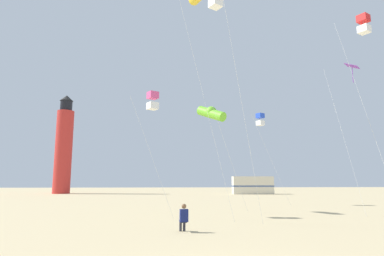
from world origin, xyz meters
TOP-DOWN VIEW (x-y plane):
  - kite_flyer_standing at (-1.05, 7.91)m, footprint 0.38×0.53m
  - kite_box_blue at (7.00, 23.34)m, footprint 3.44×2.47m
  - kite_tube_lime at (1.45, 16.91)m, footprint 3.52×3.66m
  - kite_diamond_violet at (10.93, 14.56)m, footprint 2.25×2.48m
  - kite_box_rainbow at (-2.69, 14.32)m, footprint 2.68×1.78m
  - kite_box_scarlet at (10.09, 11.52)m, footprint 2.29×2.29m
  - lighthouse_distant at (-19.01, 50.94)m, footprint 2.80×2.80m
  - rv_van_cream at (12.25, 46.38)m, footprint 6.56×2.69m

SIDE VIEW (x-z plane):
  - kite_flyer_standing at x=-1.05m, z-range 0.03..1.19m
  - rv_van_cream at x=12.25m, z-range -0.01..2.79m
  - kite_tube_lime at x=1.45m, z-range 3.14..10.82m
  - kite_box_rainbow at x=-2.69m, z-range 3.29..11.05m
  - kite_box_blue at x=7.00m, z-range 3.59..11.96m
  - lighthouse_distant at x=-19.01m, z-range -0.56..16.24m
  - kite_diamond_violet at x=10.93m, z-range 4.46..14.66m
  - kite_box_scarlet at x=10.09m, z-range 5.46..17.57m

